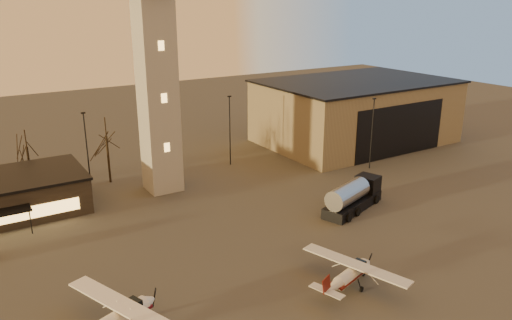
{
  "coord_description": "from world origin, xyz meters",
  "views": [
    {
      "loc": [
        -21.38,
        -26.5,
        23.1
      ],
      "look_at": [
        3.29,
        13.0,
        7.96
      ],
      "focal_mm": 35.0,
      "sensor_mm": 36.0,
      "label": 1
    }
  ],
  "objects_px": {
    "control_tower": "(156,59)",
    "cessna_front": "(353,275)",
    "hangar": "(355,111)",
    "fuel_truck": "(353,198)"
  },
  "relations": [
    {
      "from": "control_tower",
      "to": "hangar",
      "type": "bearing_deg",
      "value": 6.31
    },
    {
      "from": "cessna_front",
      "to": "fuel_truck",
      "type": "xyz_separation_m",
      "value": [
        10.94,
        11.97,
        0.44
      ]
    },
    {
      "from": "control_tower",
      "to": "hangar",
      "type": "xyz_separation_m",
      "value": [
        36.0,
        3.98,
        -11.17
      ]
    },
    {
      "from": "cessna_front",
      "to": "fuel_truck",
      "type": "bearing_deg",
      "value": 30.52
    },
    {
      "from": "control_tower",
      "to": "cessna_front",
      "type": "distance_m",
      "value": 33.7
    },
    {
      "from": "hangar",
      "to": "control_tower",
      "type": "bearing_deg",
      "value": -173.69
    },
    {
      "from": "hangar",
      "to": "cessna_front",
      "type": "bearing_deg",
      "value": -132.73
    },
    {
      "from": "hangar",
      "to": "fuel_truck",
      "type": "xyz_separation_m",
      "value": [
        -20.04,
        -21.56,
        -3.79
      ]
    },
    {
      "from": "hangar",
      "to": "fuel_truck",
      "type": "bearing_deg",
      "value": -132.9
    },
    {
      "from": "control_tower",
      "to": "hangar",
      "type": "height_order",
      "value": "control_tower"
    }
  ]
}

